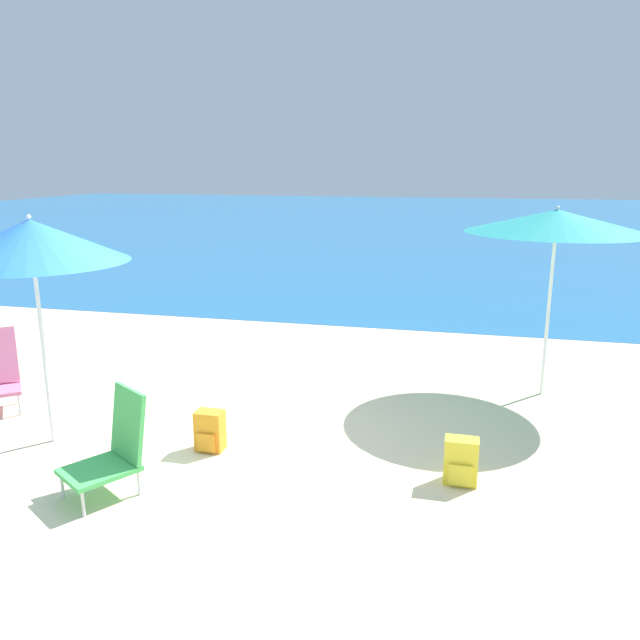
% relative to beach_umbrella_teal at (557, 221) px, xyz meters
% --- Properties ---
extents(ground_plane, '(60.00, 60.00, 0.00)m').
position_rel_beach_umbrella_teal_xyz_m(ground_plane, '(-2.93, -2.18, -1.91)').
color(ground_plane, beige).
extents(sea_water, '(60.00, 40.00, 0.01)m').
position_rel_beach_umbrella_teal_xyz_m(sea_water, '(-2.93, 22.40, -1.90)').
color(sea_water, '#23669E').
rests_on(sea_water, ground).
extents(beach_umbrella_teal, '(1.88, 1.88, 2.07)m').
position_rel_beach_umbrella_teal_xyz_m(beach_umbrella_teal, '(0.00, 0.00, 0.00)').
color(beach_umbrella_teal, white).
rests_on(beach_umbrella_teal, ground).
extents(beach_umbrella_blue, '(1.62, 1.62, 2.07)m').
position_rel_beach_umbrella_teal_xyz_m(beach_umbrella_blue, '(-4.51, -2.33, -0.06)').
color(beach_umbrella_blue, white).
rests_on(beach_umbrella_blue, ground).
extents(beach_chair_green, '(0.68, 0.72, 0.80)m').
position_rel_beach_umbrella_teal_xyz_m(beach_chair_green, '(-3.45, -3.00, -1.54)').
color(beach_chair_green, silver).
rests_on(beach_chair_green, ground).
extents(backpack_orange, '(0.24, 0.20, 0.36)m').
position_rel_beach_umbrella_teal_xyz_m(backpack_orange, '(-3.03, -2.17, -1.73)').
color(backpack_orange, orange).
rests_on(backpack_orange, ground).
extents(backpack_yellow, '(0.27, 0.19, 0.38)m').
position_rel_beach_umbrella_teal_xyz_m(backpack_yellow, '(-0.84, -2.26, -1.72)').
color(backpack_yellow, yellow).
rests_on(backpack_yellow, ground).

